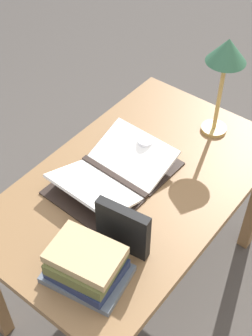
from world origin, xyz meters
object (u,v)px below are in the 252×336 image
Objects in this scene: reading_lamp at (226,58)px; coffee_mug at (145,147)px; book_stack_tall at (87,265)px; book_standing_upright at (123,229)px; open_book at (114,174)px.

coffee_mug is (0.32, -0.15, -0.33)m from reading_lamp.
book_stack_tall reaches higher than coffee_mug.
book_standing_upright is (-0.17, 0.02, 0.03)m from book_stack_tall.
book_stack_tall is at bearing 29.82° from open_book.
reading_lamp reaches higher than book_stack_tall.
book_standing_upright is at bearing 5.37° from reading_lamp.
reading_lamp reaches higher than book_standing_upright.
book_standing_upright reaches higher than open_book.
book_stack_tall is 0.66× the size of reading_lamp.
book_standing_upright is 2.26× the size of coffee_mug.
coffee_mug is at bearing 178.04° from open_book.
reading_lamp is at bearing 154.59° from coffee_mug.
book_stack_tall is 3.33× the size of coffee_mug.
open_book is 2.52× the size of book_standing_upright.
open_book is at bearing -152.09° from book_stack_tall.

